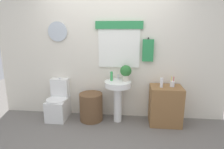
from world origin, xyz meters
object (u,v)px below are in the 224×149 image
object	(u,v)px
toilet	(59,103)
lotion_bottle	(162,83)
pedestal_sink	(118,92)
potted_plant	(126,72)
wooden_cabinet	(165,105)
toothbrush_cup	(172,84)
laundry_hamper	(91,107)
soap_bottle	(112,76)

from	to	relation	value
toilet	lotion_bottle	size ratio (longest dim) A/B	4.57
pedestal_sink	potted_plant	world-z (taller)	potted_plant
wooden_cabinet	toothbrush_cup	xyz separation A→B (m)	(0.10, 0.02, 0.41)
toilet	laundry_hamper	xyz separation A→B (m)	(0.65, -0.04, -0.03)
wooden_cabinet	potted_plant	world-z (taller)	potted_plant
pedestal_sink	wooden_cabinet	world-z (taller)	pedestal_sink
potted_plant	toothbrush_cup	world-z (taller)	potted_plant
toilet	laundry_hamper	world-z (taller)	toilet
wooden_cabinet	potted_plant	bearing A→B (deg)	175.31
wooden_cabinet	potted_plant	distance (m)	0.95
toilet	toothbrush_cup	size ratio (longest dim) A/B	4.20
toilet	toothbrush_cup	xyz separation A→B (m)	(2.13, -0.02, 0.47)
toilet	potted_plant	world-z (taller)	potted_plant
soap_bottle	lotion_bottle	bearing A→B (deg)	-5.75
wooden_cabinet	toilet	bearing A→B (deg)	178.96
soap_bottle	pedestal_sink	bearing A→B (deg)	-22.62
laundry_hamper	potted_plant	bearing A→B (deg)	5.30
potted_plant	toothbrush_cup	distance (m)	0.85
potted_plant	lotion_bottle	world-z (taller)	potted_plant
pedestal_sink	wooden_cabinet	size ratio (longest dim) A/B	1.10
soap_bottle	toothbrush_cup	bearing A→B (deg)	-1.57
wooden_cabinet	toothbrush_cup	size ratio (longest dim) A/B	3.83
toilet	pedestal_sink	world-z (taller)	pedestal_sink
toilet	soap_bottle	size ratio (longest dim) A/B	4.65
potted_plant	wooden_cabinet	bearing A→B (deg)	-4.69
wooden_cabinet	soap_bottle	world-z (taller)	soap_bottle
pedestal_sink	soap_bottle	xyz separation A→B (m)	(-0.12, 0.05, 0.29)
wooden_cabinet	soap_bottle	xyz separation A→B (m)	(-0.99, 0.05, 0.51)
toothbrush_cup	lotion_bottle	bearing A→B (deg)	-163.01
wooden_cabinet	toothbrush_cup	world-z (taller)	toothbrush_cup
potted_plant	laundry_hamper	bearing A→B (deg)	-174.70
toilet	lotion_bottle	bearing A→B (deg)	-2.28
wooden_cabinet	lotion_bottle	size ratio (longest dim) A/B	4.17
wooden_cabinet	lotion_bottle	world-z (taller)	lotion_bottle
laundry_hamper	wooden_cabinet	xyz separation A→B (m)	(1.38, 0.00, 0.09)
pedestal_sink	toothbrush_cup	distance (m)	0.99
toilet	laundry_hamper	bearing A→B (deg)	-3.23
pedestal_sink	toilet	bearing A→B (deg)	178.18
laundry_hamper	toothbrush_cup	distance (m)	1.56
soap_bottle	potted_plant	xyz separation A→B (m)	(0.26, 0.01, 0.09)
soap_bottle	potted_plant	size ratio (longest dim) A/B	0.57
soap_bottle	lotion_bottle	world-z (taller)	soap_bottle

